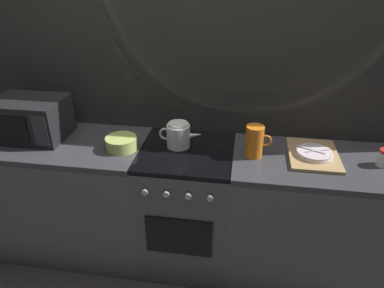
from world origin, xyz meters
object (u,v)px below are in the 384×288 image
at_px(stove_unit, 187,207).
at_px(microwave, 31,118).
at_px(spice_jar, 384,158).
at_px(dish_pile, 314,154).
at_px(pitcher, 255,141).
at_px(kettle, 179,135).
at_px(mixing_bowl, 121,143).

xyz_separation_m(stove_unit, microwave, (-1.06, 0.04, 0.59)).
height_order(microwave, spice_jar, microwave).
xyz_separation_m(dish_pile, spice_jar, (0.39, -0.04, 0.03)).
height_order(pitcher, spice_jar, pitcher).
bearing_deg(dish_pile, stove_unit, -176.78).
height_order(pitcher, dish_pile, pitcher).
relative_size(stove_unit, spice_jar, 8.57).
height_order(microwave, pitcher, microwave).
xyz_separation_m(stove_unit, kettle, (-0.06, 0.05, 0.53)).
distance_m(stove_unit, microwave, 1.22).
relative_size(pitcher, dish_pile, 0.50).
relative_size(stove_unit, pitcher, 4.50).
distance_m(stove_unit, pitcher, 0.69).
bearing_deg(mixing_bowl, stove_unit, 5.18).
distance_m(dish_pile, spice_jar, 0.39).
relative_size(microwave, mixing_bowl, 2.30).
relative_size(dish_pile, spice_jar, 3.81).
relative_size(microwave, kettle, 1.62).
bearing_deg(mixing_bowl, spice_jar, 1.56).
relative_size(microwave, spice_jar, 4.38).
height_order(dish_pile, spice_jar, spice_jar).
relative_size(kettle, mixing_bowl, 1.42).
relative_size(microwave, dish_pile, 1.15).
height_order(microwave, mixing_bowl, microwave).
relative_size(microwave, pitcher, 2.30).
distance_m(microwave, spice_jar, 2.25).
height_order(mixing_bowl, dish_pile, mixing_bowl).
distance_m(pitcher, spice_jar, 0.76).
bearing_deg(microwave, stove_unit, -1.97).
xyz_separation_m(kettle, spice_jar, (1.24, -0.05, -0.03)).
bearing_deg(dish_pile, spice_jar, -5.68).
bearing_deg(kettle, mixing_bowl, -166.05).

